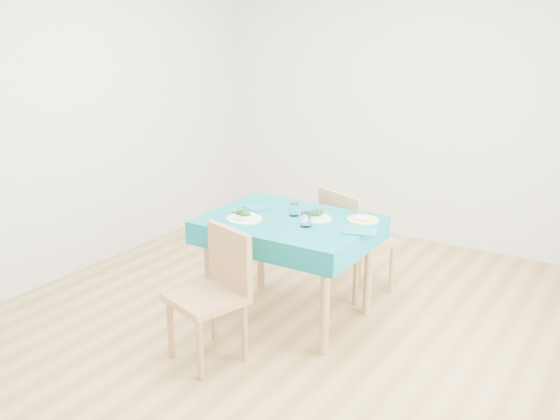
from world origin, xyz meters
The scene contains 16 objects.
room_shell centered at (0.00, 0.00, 1.35)m, with size 4.02×4.52×2.73m.
table centered at (0.01, 0.11, 0.38)m, with size 1.15×0.87×0.76m, color #095963.
chair_near centered at (-0.12, -0.67, 0.52)m, with size 0.42×0.46×1.04m, color #977147.
chair_far centered at (0.23, 0.80, 0.58)m, with size 0.46×0.51×1.16m, color #977147.
bowl_near centered at (-0.25, -0.07, 0.80)m, with size 0.25×0.25×0.08m, color white, non-canonical shape.
bowl_far centered at (0.18, 0.20, 0.79)m, with size 0.21×0.21×0.06m, color white, non-canonical shape.
fork_near centered at (-0.39, -0.07, 0.76)m, with size 0.03×0.19×0.00m, color silver.
knife_near centered at (-0.08, 0.02, 0.76)m, with size 0.02×0.23×0.00m, color silver.
fork_far centered at (0.08, 0.29, 0.76)m, with size 0.02×0.17×0.00m, color silver.
knife_far centered at (0.40, 0.19, 0.76)m, with size 0.02×0.20×0.00m, color silver.
napkin_near centered at (-0.34, 0.20, 0.76)m, with size 0.18×0.13×0.01m, color #0D646D.
napkin_far centered at (0.55, 0.11, 0.76)m, with size 0.22×0.15×0.01m, color #0D646D.
tumbler_center centered at (0.00, 0.19, 0.80)m, with size 0.07×0.07×0.09m, color white.
tumbler_side centered at (0.19, 0.03, 0.81)m, with size 0.07×0.07×0.10m, color white.
side_plate centered at (0.46, 0.35, 0.76)m, with size 0.22×0.22×0.01m, color #D2E56F.
bread_slice centered at (0.46, 0.35, 0.78)m, with size 0.11×0.11×0.02m, color beige.
Camera 1 is at (2.17, -3.44, 2.10)m, focal length 40.00 mm.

